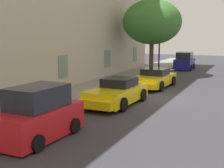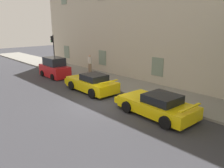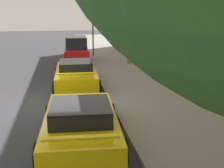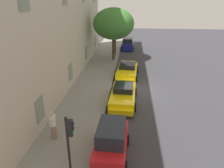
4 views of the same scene
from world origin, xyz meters
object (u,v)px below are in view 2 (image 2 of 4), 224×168
Objects in this scene: traffic_light at (53,46)px; pedestrian_admiring at (90,63)px; sportscar_yellow_flank at (155,105)px; sportscar_red_lead at (90,83)px; hatchback_parked at (55,68)px.

pedestrian_admiring is (3.58, 2.14, -1.64)m from traffic_light.
traffic_light is (-14.77, 1.88, 2.11)m from sportscar_yellow_flank.
traffic_light is at bearing 168.78° from sportscar_red_lead.
sportscar_red_lead is at bearing -3.18° from hatchback_parked.
pedestrian_admiring is at bearing 73.91° from hatchback_parked.
sportscar_yellow_flank is 12.22m from hatchback_parked.
hatchback_parked is 0.97× the size of traffic_light.
sportscar_red_lead is 0.99× the size of sportscar_yellow_flank.
traffic_light is at bearing 151.79° from hatchback_parked.
sportscar_red_lead reaches higher than sportscar_yellow_flank.
sportscar_red_lead is at bearing -11.22° from traffic_light.
pedestrian_admiring reaches higher than sportscar_yellow_flank.
sportscar_yellow_flank is 11.90m from pedestrian_admiring.
traffic_light is (-2.57, 1.38, 1.85)m from hatchback_parked.
pedestrian_admiring is at bearing 142.72° from sportscar_red_lead.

